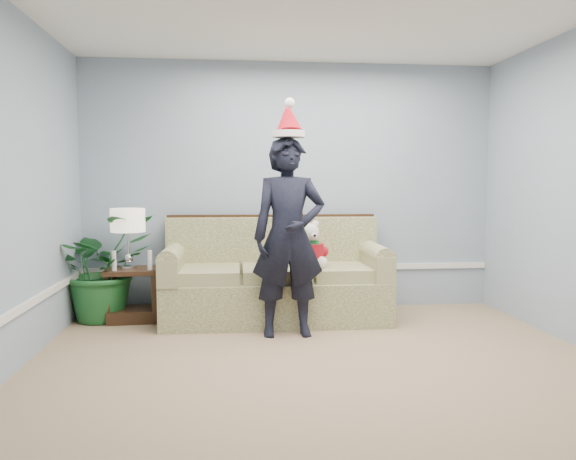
% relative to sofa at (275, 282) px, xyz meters
% --- Properties ---
extents(room_shell, '(4.54, 5.04, 2.74)m').
position_rel_sofa_xyz_m(room_shell, '(0.22, -2.03, 0.98)').
color(room_shell, tan).
rests_on(room_shell, ground).
extents(wainscot_trim, '(4.49, 4.99, 0.06)m').
position_rel_sofa_xyz_m(wainscot_trim, '(-0.96, -0.86, 0.08)').
color(wainscot_trim, white).
rests_on(wainscot_trim, room_shell).
extents(sofa, '(2.25, 0.99, 1.05)m').
position_rel_sofa_xyz_m(sofa, '(0.00, 0.00, 0.00)').
color(sofa, '#55602D').
rests_on(sofa, room_shell).
extents(side_table, '(0.58, 0.49, 0.53)m').
position_rel_sofa_xyz_m(side_table, '(-1.43, 0.05, -0.17)').
color(side_table, '#3B2415').
rests_on(side_table, room_shell).
extents(table_lamp, '(0.34, 0.34, 0.61)m').
position_rel_sofa_xyz_m(table_lamp, '(-1.46, 0.02, 0.62)').
color(table_lamp, silver).
rests_on(table_lamp, side_table).
extents(candle_pair, '(0.39, 0.05, 0.19)m').
position_rel_sofa_xyz_m(candle_pair, '(-1.42, -0.07, 0.25)').
color(candle_pair, silver).
rests_on(candle_pair, side_table).
extents(houseplant, '(1.28, 1.25, 1.08)m').
position_rel_sofa_xyz_m(houseplant, '(-1.74, 0.12, 0.17)').
color(houseplant, '#1C5B27').
rests_on(houseplant, room_shell).
extents(man, '(0.67, 0.45, 1.80)m').
position_rel_sofa_xyz_m(man, '(0.07, -0.66, 0.53)').
color(man, black).
rests_on(man, room_shell).
extents(santa_hat, '(0.32, 0.36, 0.35)m').
position_rel_sofa_xyz_m(santa_hat, '(0.07, -0.64, 1.57)').
color(santa_hat, white).
rests_on(santa_hat, man).
extents(teddy_bear, '(0.36, 0.37, 0.47)m').
position_rel_sofa_xyz_m(teddy_bear, '(0.33, -0.17, 0.35)').
color(teddy_bear, white).
rests_on(teddy_bear, sofa).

